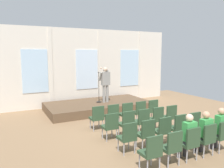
% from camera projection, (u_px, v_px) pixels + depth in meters
% --- Properties ---
extents(ground_plane, '(14.78, 14.78, 0.00)m').
position_uv_depth(ground_plane, '(144.00, 136.00, 7.95)').
color(ground_plane, '#846647').
extents(rear_partition, '(10.45, 0.14, 4.21)m').
position_uv_depth(rear_partition, '(87.00, 67.00, 12.70)').
color(rear_partition, silver).
rests_on(rear_partition, ground).
extents(stage_platform, '(5.14, 2.59, 0.40)m').
position_uv_depth(stage_platform, '(98.00, 106.00, 11.53)').
color(stage_platform, brown).
rests_on(stage_platform, ground).
extents(speaker, '(0.51, 0.69, 1.79)m').
position_uv_depth(speaker, '(105.00, 82.00, 11.37)').
color(speaker, gray).
rests_on(speaker, stage_platform).
extents(mic_stand, '(0.28, 0.28, 1.55)m').
position_uv_depth(mic_stand, '(99.00, 96.00, 11.47)').
color(mic_stand, black).
rests_on(mic_stand, stage_platform).
extents(chair_r0_c0, '(0.46, 0.44, 0.94)m').
position_uv_depth(chair_r0_c0, '(97.00, 116.00, 8.44)').
color(chair_r0_c0, '#99999E').
rests_on(chair_r0_c0, ground).
extents(chair_r0_c1, '(0.46, 0.44, 0.94)m').
position_uv_depth(chair_r0_c1, '(112.00, 114.00, 8.72)').
color(chair_r0_c1, '#99999E').
rests_on(chair_r0_c1, ground).
extents(chair_r0_c2, '(0.46, 0.44, 0.94)m').
position_uv_depth(chair_r0_c2, '(126.00, 112.00, 9.00)').
color(chair_r0_c2, '#99999E').
rests_on(chair_r0_c2, ground).
extents(chair_r0_c3, '(0.46, 0.44, 0.94)m').
position_uv_depth(chair_r0_c3, '(139.00, 111.00, 9.28)').
color(chair_r0_c3, '#99999E').
rests_on(chair_r0_c3, ground).
extents(chair_r0_c4, '(0.46, 0.44, 0.94)m').
position_uv_depth(chair_r0_c4, '(152.00, 109.00, 9.56)').
color(chair_r0_c4, '#99999E').
rests_on(chair_r0_c4, ground).
extents(chair_r1_c0, '(0.46, 0.44, 0.94)m').
position_uv_depth(chair_r1_c0, '(110.00, 125.00, 7.45)').
color(chair_r1_c0, '#99999E').
rests_on(chair_r1_c0, ground).
extents(chair_r1_c1, '(0.46, 0.44, 0.94)m').
position_uv_depth(chair_r1_c1, '(127.00, 122.00, 7.73)').
color(chair_r1_c1, '#99999E').
rests_on(chair_r1_c1, ground).
extents(chair_r1_c2, '(0.46, 0.44, 0.94)m').
position_uv_depth(chair_r1_c2, '(142.00, 120.00, 8.01)').
color(chair_r1_c2, '#99999E').
rests_on(chair_r1_c2, ground).
extents(chair_r1_c3, '(0.46, 0.44, 0.94)m').
position_uv_depth(chair_r1_c3, '(156.00, 117.00, 8.29)').
color(chair_r1_c3, '#99999E').
rests_on(chair_r1_c3, ground).
extents(chair_r1_c4, '(0.46, 0.44, 0.94)m').
position_uv_depth(chair_r1_c4, '(170.00, 115.00, 8.57)').
color(chair_r1_c4, '#99999E').
rests_on(chair_r1_c4, ground).
extents(chair_r2_c0, '(0.46, 0.44, 0.94)m').
position_uv_depth(chair_r2_c0, '(128.00, 136.00, 6.46)').
color(chair_r2_c0, '#99999E').
rests_on(chair_r2_c0, ground).
extents(chair_r2_c1, '(0.46, 0.44, 0.94)m').
position_uv_depth(chair_r2_c1, '(146.00, 132.00, 6.74)').
color(chair_r2_c1, '#99999E').
rests_on(chair_r2_c1, ground).
extents(chair_r2_c2, '(0.46, 0.44, 0.94)m').
position_uv_depth(chair_r2_c2, '(163.00, 129.00, 7.02)').
color(chair_r2_c2, '#99999E').
rests_on(chair_r2_c2, ground).
extents(chair_r2_c3, '(0.46, 0.44, 0.94)m').
position_uv_depth(chair_r2_c3, '(178.00, 126.00, 7.30)').
color(chair_r2_c3, '#99999E').
rests_on(chair_r2_c3, ground).
extents(chair_r2_c4, '(0.46, 0.44, 0.94)m').
position_uv_depth(chair_r2_c4, '(192.00, 123.00, 7.58)').
color(chair_r2_c4, '#99999E').
rests_on(chair_r2_c4, ground).
extents(chair_r3_c0, '(0.46, 0.44, 0.94)m').
position_uv_depth(chair_r3_c0, '(152.00, 151.00, 5.47)').
color(chair_r3_c0, '#99999E').
rests_on(chair_r3_c0, ground).
extents(chair_r3_c1, '(0.46, 0.44, 0.94)m').
position_uv_depth(chair_r3_c1, '(172.00, 146.00, 5.75)').
color(chair_r3_c1, '#99999E').
rests_on(chair_r3_c1, ground).
extents(chair_r3_c2, '(0.46, 0.44, 0.94)m').
position_uv_depth(chair_r3_c2, '(190.00, 142.00, 6.03)').
color(chair_r3_c2, '#99999E').
rests_on(chair_r3_c2, ground).
extents(audience_r3_c2, '(0.36, 0.39, 1.28)m').
position_uv_depth(audience_r3_c2, '(188.00, 134.00, 6.08)').
color(audience_r3_c2, '#2D2D33').
rests_on(audience_r3_c2, ground).
extents(chair_r3_c3, '(0.46, 0.44, 0.94)m').
position_uv_depth(chair_r3_c3, '(206.00, 138.00, 6.31)').
color(chair_r3_c3, '#99999E').
rests_on(chair_r3_c3, ground).
extents(audience_r3_c3, '(0.36, 0.39, 1.28)m').
position_uv_depth(audience_r3_c3, '(204.00, 131.00, 6.36)').
color(audience_r3_c3, '#2D2D33').
rests_on(audience_r3_c3, ground).
extents(chair_r3_c4, '(0.46, 0.44, 0.94)m').
position_uv_depth(chair_r3_c4, '(221.00, 134.00, 6.59)').
color(chair_r3_c4, '#99999E').
rests_on(chair_r3_c4, ground).
extents(audience_r3_c4, '(0.36, 0.39, 1.31)m').
position_uv_depth(audience_r3_c4, '(219.00, 127.00, 6.63)').
color(audience_r3_c4, '#2D2D33').
rests_on(audience_r3_c4, ground).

